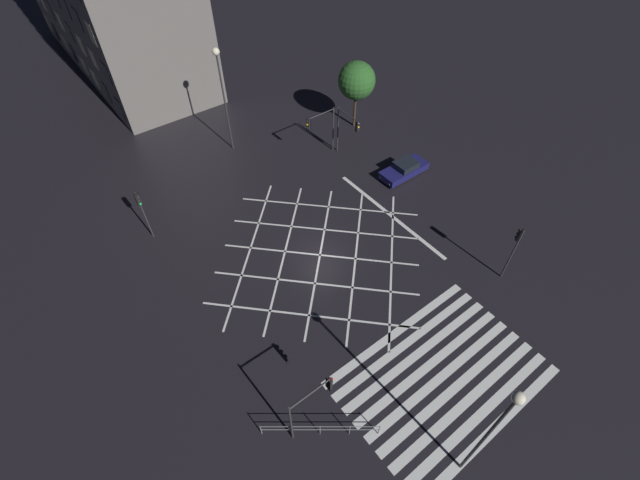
% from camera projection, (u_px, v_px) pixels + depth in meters
% --- Properties ---
extents(ground_plane, '(200.00, 200.00, 0.00)m').
position_uv_depth(ground_plane, '(320.00, 255.00, 30.29)').
color(ground_plane, black).
extents(road_markings, '(17.05, 23.75, 0.01)m').
position_uv_depth(road_markings, '(402.00, 330.00, 26.19)').
color(road_markings, silver).
rests_on(road_markings, ground_plane).
extents(traffic_light_ne_cross, '(0.36, 2.73, 4.35)m').
position_uv_depth(traffic_light_ne_cross, '(348.00, 126.00, 35.61)').
color(traffic_light_ne_cross, '#2D2D30').
rests_on(traffic_light_ne_cross, ground_plane).
extents(traffic_light_se_cross, '(0.36, 0.39, 4.51)m').
position_uv_depth(traffic_light_se_cross, '(516.00, 244.00, 26.69)').
color(traffic_light_se_cross, '#2D2D30').
rests_on(traffic_light_se_cross, ground_plane).
extents(traffic_light_sw_main, '(2.58, 0.36, 3.90)m').
position_uv_depth(traffic_light_sw_main, '(313.00, 399.00, 20.40)').
color(traffic_light_sw_main, '#2D2D30').
rests_on(traffic_light_sw_main, ground_plane).
extents(traffic_light_nw_cross, '(0.36, 0.39, 4.27)m').
position_uv_depth(traffic_light_nw_cross, '(141.00, 207.00, 29.20)').
color(traffic_light_nw_cross, '#2D2D30').
rests_on(traffic_light_nw_cross, ground_plane).
extents(traffic_light_ne_main, '(2.90, 0.36, 4.27)m').
position_uv_depth(traffic_light_ne_main, '(320.00, 125.00, 35.85)').
color(traffic_light_ne_main, '#2D2D30').
rests_on(traffic_light_ne_main, ground_plane).
extents(street_lamp_east, '(0.50, 0.50, 8.64)m').
position_uv_depth(street_lamp_east, '(497.00, 423.00, 16.65)').
color(street_lamp_east, '#2D2D30').
rests_on(street_lamp_east, ground_plane).
extents(street_lamp_west, '(0.59, 0.59, 9.10)m').
position_uv_depth(street_lamp_west, '(220.00, 77.00, 33.92)').
color(street_lamp_west, '#2D2D30').
rests_on(street_lamp_west, ground_plane).
extents(street_tree_near, '(3.37, 3.37, 6.25)m').
position_uv_depth(street_tree_near, '(357.00, 81.00, 38.11)').
color(street_tree_near, '#38281C').
rests_on(street_tree_near, ground_plane).
extents(waiting_car, '(4.36, 1.74, 1.32)m').
position_uv_depth(waiting_car, '(404.00, 169.00, 35.88)').
color(waiting_car, '#191951').
rests_on(waiting_car, ground_plane).
extents(pedestrian_railing, '(4.83, 3.68, 1.05)m').
position_uv_depth(pedestrian_railing, '(320.00, 429.00, 21.60)').
color(pedestrian_railing, gray).
rests_on(pedestrian_railing, ground_plane).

